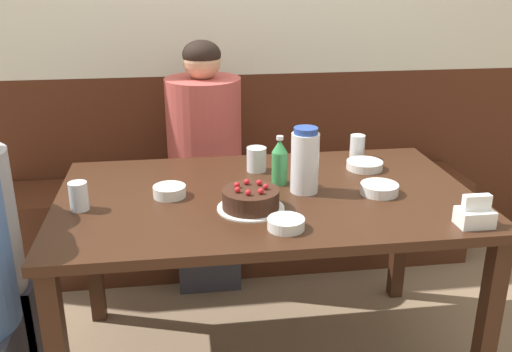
# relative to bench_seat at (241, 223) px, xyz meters

# --- Properties ---
(back_wall) EXTENTS (4.80, 0.04, 2.50)m
(back_wall) POSITION_rel_bench_seat_xyz_m (0.00, 0.22, 1.02)
(back_wall) COLOR #4C2314
(back_wall) RESTS_ON ground_plane
(bench_seat) EXTENTS (2.40, 0.38, 0.46)m
(bench_seat) POSITION_rel_bench_seat_xyz_m (0.00, 0.00, 0.00)
(bench_seat) COLOR #472314
(bench_seat) RESTS_ON ground_plane
(dining_table) EXTENTS (1.51, 0.89, 0.73)m
(dining_table) POSITION_rel_bench_seat_xyz_m (0.00, -0.83, 0.42)
(dining_table) COLOR #381E11
(dining_table) RESTS_ON ground_plane
(birthday_cake) EXTENTS (0.23, 0.23, 0.09)m
(birthday_cake) POSITION_rel_bench_seat_xyz_m (-0.07, -0.96, 0.54)
(birthday_cake) COLOR white
(birthday_cake) RESTS_ON dining_table
(water_pitcher) EXTENTS (0.10, 0.10, 0.24)m
(water_pitcher) POSITION_rel_bench_seat_xyz_m (0.14, -0.83, 0.63)
(water_pitcher) COLOR white
(water_pitcher) RESTS_ON dining_table
(soju_bottle) EXTENTS (0.06, 0.06, 0.19)m
(soju_bottle) POSITION_rel_bench_seat_xyz_m (0.07, -0.74, 0.60)
(soju_bottle) COLOR #388E4C
(soju_bottle) RESTS_ON dining_table
(napkin_holder) EXTENTS (0.11, 0.08, 0.11)m
(napkin_holder) POSITION_rel_bench_seat_xyz_m (0.62, -1.19, 0.55)
(napkin_holder) COLOR white
(napkin_holder) RESTS_ON dining_table
(bowl_soup_white) EXTENTS (0.12, 0.12, 0.04)m
(bowl_soup_white) POSITION_rel_bench_seat_xyz_m (0.02, -1.13, 0.53)
(bowl_soup_white) COLOR white
(bowl_soup_white) RESTS_ON dining_table
(bowl_rice_small) EXTENTS (0.12, 0.12, 0.04)m
(bowl_rice_small) POSITION_rel_bench_seat_xyz_m (-0.35, -0.81, 0.53)
(bowl_rice_small) COLOR white
(bowl_rice_small) RESTS_ON dining_table
(bowl_side_dish) EXTENTS (0.15, 0.15, 0.03)m
(bowl_side_dish) POSITION_rel_bench_seat_xyz_m (0.44, -0.63, 0.52)
(bowl_side_dish) COLOR white
(bowl_side_dish) RESTS_ON dining_table
(bowl_sauce_shallow) EXTENTS (0.14, 0.14, 0.04)m
(bowl_sauce_shallow) POSITION_rel_bench_seat_xyz_m (0.41, -0.89, 0.53)
(bowl_sauce_shallow) COLOR white
(bowl_sauce_shallow) RESTS_ON dining_table
(glass_water_tall) EXTENTS (0.08, 0.08, 0.10)m
(glass_water_tall) POSITION_rel_bench_seat_xyz_m (-0.00, -0.59, 0.56)
(glass_water_tall) COLOR silver
(glass_water_tall) RESTS_ON dining_table
(glass_tumbler_short) EXTENTS (0.06, 0.06, 0.10)m
(glass_tumbler_short) POSITION_rel_bench_seat_xyz_m (0.45, -0.49, 0.56)
(glass_tumbler_short) COLOR silver
(glass_tumbler_short) RESTS_ON dining_table
(glass_shot_small) EXTENTS (0.06, 0.06, 0.10)m
(glass_shot_small) POSITION_rel_bench_seat_xyz_m (-0.65, -0.89, 0.56)
(glass_shot_small) COLOR silver
(glass_shot_small) RESTS_ON dining_table
(person_pale_blue_shirt) EXTENTS (0.35, 0.35, 1.20)m
(person_pale_blue_shirt) POSITION_rel_bench_seat_xyz_m (-0.19, -0.13, 0.35)
(person_pale_blue_shirt) COLOR #33333D
(person_pale_blue_shirt) RESTS_ON ground_plane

